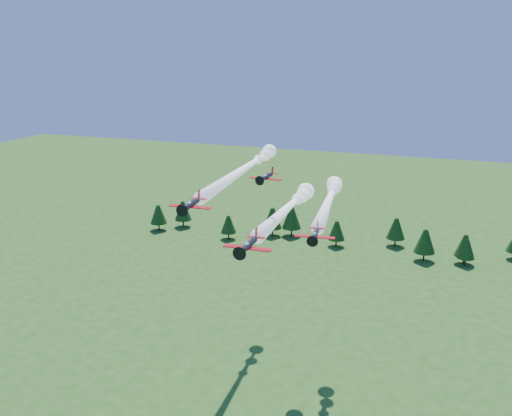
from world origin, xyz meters
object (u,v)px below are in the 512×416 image
(plane_lead, at_px, (288,207))
(plane_right, at_px, (329,198))
(plane_left, at_px, (246,168))
(plane_slot, at_px, (266,177))

(plane_lead, distance_m, plane_right, 11.45)
(plane_lead, xyz_separation_m, plane_left, (-15.15, 15.75, 3.81))
(plane_left, xyz_separation_m, plane_right, (21.34, -6.12, -3.89))
(plane_left, distance_m, plane_slot, 27.04)
(plane_lead, relative_size, plane_left, 0.71)
(plane_lead, xyz_separation_m, plane_slot, (-2.11, -7.63, 7.66))
(plane_lead, relative_size, plane_right, 0.99)
(plane_left, relative_size, plane_slot, 8.66)
(plane_left, xyz_separation_m, plane_slot, (13.03, -23.37, 3.85))
(plane_right, distance_m, plane_slot, 20.66)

